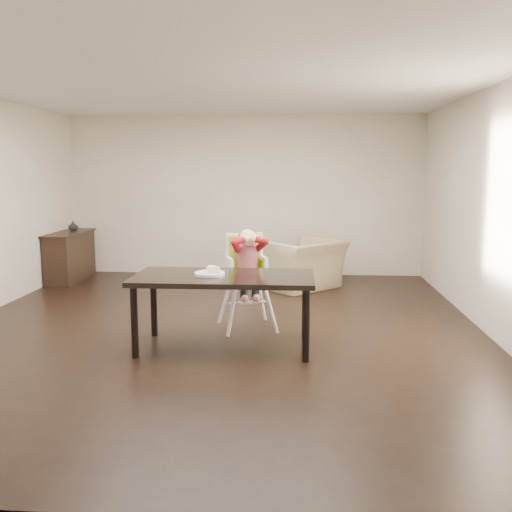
{
  "coord_description": "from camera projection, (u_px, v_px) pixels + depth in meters",
  "views": [
    {
      "loc": [
        0.92,
        -6.19,
        1.81
      ],
      "look_at": [
        0.46,
        -0.1,
        0.87
      ],
      "focal_mm": 40.0,
      "sensor_mm": 36.0,
      "label": 1
    }
  ],
  "objects": [
    {
      "name": "high_chair",
      "position": [
        247.0,
        259.0,
        6.43
      ],
      "size": [
        0.59,
        0.59,
        1.13
      ],
      "rotation": [
        0.0,
        0.0,
        0.3
      ],
      "color": "white",
      "rests_on": "ground"
    },
    {
      "name": "sideboard",
      "position": [
        70.0,
        256.0,
        9.25
      ],
      "size": [
        0.44,
        1.26,
        0.79
      ],
      "color": "black",
      "rests_on": "ground"
    },
    {
      "name": "vase",
      "position": [
        73.0,
        226.0,
        9.37
      ],
      "size": [
        0.18,
        0.19,
        0.16
      ],
      "primitive_type": "imported",
      "rotation": [
        0.0,
        0.0,
        -0.19
      ],
      "color": "#99999E",
      "rests_on": "sideboard"
    },
    {
      "name": "armchair",
      "position": [
        301.0,
        256.0,
        8.63
      ],
      "size": [
        1.33,
        1.33,
        0.99
      ],
      "primitive_type": "imported",
      "rotation": [
        0.0,
        0.0,
        3.92
      ],
      "color": "tan",
      "rests_on": "ground"
    },
    {
      "name": "room_walls",
      "position": [
        214.0,
        164.0,
        6.17
      ],
      "size": [
        6.02,
        7.02,
        2.71
      ],
      "color": "beige",
      "rests_on": "ground"
    },
    {
      "name": "dining_table",
      "position": [
        224.0,
        283.0,
        5.71
      ],
      "size": [
        1.8,
        0.9,
        0.75
      ],
      "color": "black",
      "rests_on": "ground"
    },
    {
      "name": "plate",
      "position": [
        211.0,
        272.0,
        5.71
      ],
      "size": [
        0.32,
        0.32,
        0.09
      ],
      "rotation": [
        0.0,
        0.0,
        -0.04
      ],
      "color": "white",
      "rests_on": "dining_table"
    },
    {
      "name": "ground",
      "position": [
        216.0,
        330.0,
        6.45
      ],
      "size": [
        7.0,
        7.0,
        0.0
      ],
      "primitive_type": "plane",
      "color": "black",
      "rests_on": "ground"
    }
  ]
}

